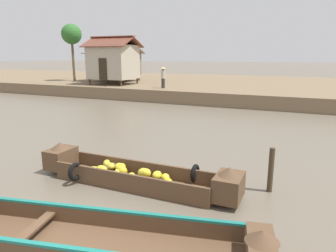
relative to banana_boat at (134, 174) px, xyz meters
name	(u,v)px	position (x,y,z in m)	size (l,w,h in m)	color
ground_plane	(209,134)	(0.32, 6.21, -0.31)	(300.00, 300.00, 0.00)	#665B4C
riverbank_strip	(261,88)	(0.32, 23.60, 0.16)	(160.00, 20.00, 0.95)	#756047
banana_boat	(134,174)	(0.00, 0.00, 0.00)	(5.84, 1.73, 0.91)	brown
viewer_boat	(90,240)	(0.76, -2.89, -0.09)	(6.51, 2.51, 0.79)	brown
stilt_house_left	(114,63)	(-13.38, 19.51, 2.45)	(4.96, 3.94, 3.63)	#4C3826
stilt_house_mid_left	(113,61)	(-11.55, 16.57, 2.66)	(4.34, 3.62, 4.16)	#4C3826
palm_tree_near	(72,35)	(-17.37, 18.20, 5.13)	(1.97, 1.97, 5.55)	brown
vendor_person	(163,76)	(-6.10, 15.28, 1.57)	(0.44, 0.44, 1.66)	#332D28
mooring_post	(271,170)	(3.48, 1.06, 0.28)	(0.14, 0.14, 1.19)	#423323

